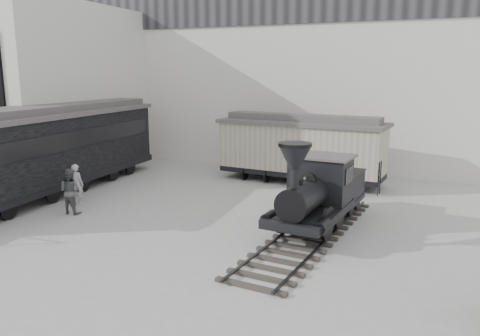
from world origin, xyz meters
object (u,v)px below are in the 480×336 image
at_px(visitor_b, 70,191).
at_px(boxcar, 301,147).
at_px(visitor_a, 76,184).
at_px(passenger_coach, 53,148).
at_px(locomotive, 317,197).

bearing_deg(visitor_b, boxcar, -129.34).
xyz_separation_m(boxcar, visitor_a, (-7.67, -7.49, -0.93)).
height_order(passenger_coach, visitor_b, passenger_coach).
distance_m(passenger_coach, visitor_b, 3.94).
bearing_deg(boxcar, visitor_b, -122.88).
distance_m(locomotive, visitor_b, 9.54).
bearing_deg(visitor_a, boxcar, -142.63).
height_order(locomotive, visitor_a, locomotive).
bearing_deg(visitor_a, visitor_b, 113.57).
xyz_separation_m(locomotive, passenger_coach, (-12.34, 0.79, 0.84)).
xyz_separation_m(passenger_coach, visitor_b, (2.94, -2.36, -1.16)).
distance_m(locomotive, visitor_a, 10.06).
bearing_deg(visitor_a, passenger_coach, -36.09).
height_order(boxcar, visitor_b, boxcar).
bearing_deg(locomotive, passenger_coach, -177.49).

